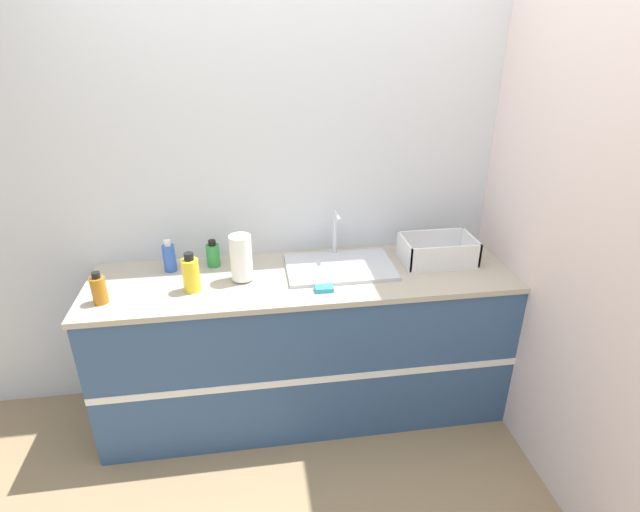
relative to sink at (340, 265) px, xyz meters
The scene contains 12 objects.
ground_plane 0.99m from the sink, 119.52° to the right, with size 12.00×12.00×0.00m, color #937A56.
wall_back 0.53m from the sink, 125.32° to the left, with size 4.64×0.06×2.60m.
wall_right 1.03m from the sink, ahead, with size 0.06×2.61×2.60m.
counter_cabinet 0.51m from the sink, 165.84° to the right, with size 2.26×0.64×0.89m.
sink is the anchor object (origin of this frame).
paper_towel_roll 0.54m from the sink, behind, with size 0.11×0.11×0.25m.
dish_rack 0.55m from the sink, ahead, with size 0.40×0.26×0.14m.
bottle_green 0.70m from the sink, 168.82° to the left, with size 0.07×0.07×0.15m.
bottle_amber 1.22m from the sink, behind, with size 0.07×0.07×0.16m.
bottle_blue 0.92m from the sink, behind, with size 0.07×0.07×0.18m.
bottle_yellow 0.79m from the sink, behind, with size 0.08×0.08×0.21m.
sponge 0.27m from the sink, 117.53° to the right, with size 0.09×0.06×0.02m.
Camera 1 is at (-0.26, -2.04, 2.11)m, focal length 28.00 mm.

